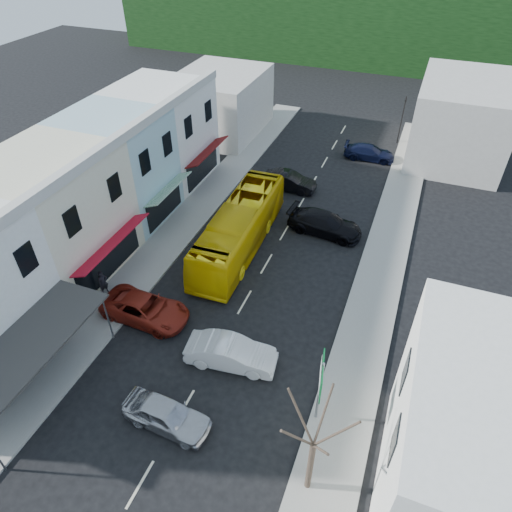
{
  "coord_description": "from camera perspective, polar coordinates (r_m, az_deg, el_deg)",
  "views": [
    {
      "loc": [
        7.99,
        -14.71,
        20.19
      ],
      "look_at": [
        0.0,
        6.0,
        2.2
      ],
      "focal_mm": 32.0,
      "sensor_mm": 36.0,
      "label": 1
    }
  ],
  "objects": [
    {
      "name": "pedestrian_left",
      "position": [
        30.05,
        -18.56,
        -3.15
      ],
      "size": [
        0.58,
        0.7,
        1.7
      ],
      "primitive_type": "imported",
      "rotation": [
        0.0,
        0.0,
        1.22
      ],
      "color": "black",
      "rests_on": "sidewalk_left"
    },
    {
      "name": "traffic_signal",
      "position": [
        48.94,
        17.74,
        15.87
      ],
      "size": [
        0.87,
        1.14,
        4.73
      ],
      "primitive_type": null,
      "rotation": [
        0.0,
        0.0,
        3.36
      ],
      "color": "black",
      "rests_on": "ground"
    },
    {
      "name": "distant_block_left",
      "position": [
        49.35,
        -4.45,
        18.52
      ],
      "size": [
        8.0,
        10.0,
        6.0
      ],
      "primitive_type": "cube",
      "color": "#B7B2A8",
      "rests_on": "ground"
    },
    {
      "name": "right_building",
      "position": [
        20.18,
        28.72,
        -21.93
      ],
      "size": [
        8.0,
        9.0,
        8.0
      ],
      "primitive_type": "cube",
      "color": "silver",
      "rests_on": "ground"
    },
    {
      "name": "sidewalk_right",
      "position": [
        31.87,
        15.36,
        -1.8
      ],
      "size": [
        3.0,
        52.0,
        0.15
      ],
      "primitive_type": "cube",
      "color": "gray",
      "rests_on": "ground"
    },
    {
      "name": "bus",
      "position": [
        31.98,
        -2.05,
        3.33
      ],
      "size": [
        2.85,
        11.67,
        3.1
      ],
      "primitive_type": "imported",
      "rotation": [
        0.0,
        0.0,
        0.03
      ],
      "color": "yellow",
      "rests_on": "ground"
    },
    {
      "name": "car_red",
      "position": [
        28.02,
        -13.68,
        -6.48
      ],
      "size": [
        4.66,
        2.05,
        1.4
      ],
      "primitive_type": "imported",
      "rotation": [
        0.0,
        0.0,
        1.54
      ],
      "color": "maroon",
      "rests_on": "ground"
    },
    {
      "name": "sidewalk_left",
      "position": [
        35.43,
        -9.04,
        3.88
      ],
      "size": [
        3.0,
        52.0,
        0.15
      ],
      "primitive_type": "cube",
      "color": "gray",
      "rests_on": "ground"
    },
    {
      "name": "distant_block_right",
      "position": [
        47.82,
        24.19,
        15.29
      ],
      "size": [
        8.0,
        12.0,
        7.0
      ],
      "primitive_type": "cube",
      "color": "#B7B2A8",
      "rests_on": "ground"
    },
    {
      "name": "car_silver",
      "position": [
        23.29,
        -11.1,
        -18.95
      ],
      "size": [
        4.49,
        2.03,
        1.4
      ],
      "primitive_type": "imported",
      "rotation": [
        0.0,
        0.0,
        1.52
      ],
      "color": "#B9BABF",
      "rests_on": "ground"
    },
    {
      "name": "car_navy_far",
      "position": [
        45.48,
        13.99,
        12.48
      ],
      "size": [
        4.6,
        2.09,
        1.4
      ],
      "primitive_type": "imported",
      "rotation": [
        0.0,
        0.0,
        1.63
      ],
      "color": "black",
      "rests_on": "ground"
    },
    {
      "name": "car_black_far",
      "position": [
        39.37,
        4.12,
        9.24
      ],
      "size": [
        4.43,
        1.88,
        1.4
      ],
      "primitive_type": "imported",
      "rotation": [
        0.0,
        0.0,
        1.55
      ],
      "color": "black",
      "rests_on": "ground"
    },
    {
      "name": "ground",
      "position": [
        26.23,
        -4.82,
        -11.51
      ],
      "size": [
        120.0,
        120.0,
        0.0
      ],
      "primitive_type": "plane",
      "color": "black",
      "rests_on": "ground"
    },
    {
      "name": "car_white",
      "position": [
        25.04,
        -3.13,
        -12.18
      ],
      "size": [
        4.6,
        2.38,
        1.4
      ],
      "primitive_type": "imported",
      "rotation": [
        0.0,
        0.0,
        1.71
      ],
      "color": "silver",
      "rests_on": "ground"
    },
    {
      "name": "hillside",
      "position": [
        81.48,
        16.11,
        28.24
      ],
      "size": [
        80.0,
        26.0,
        14.0
      ],
      "color": "black",
      "rests_on": "ground"
    },
    {
      "name": "car_black_near",
      "position": [
        34.29,
        8.58,
        3.89
      ],
      "size": [
        4.65,
        2.24,
        1.4
      ],
      "primitive_type": "imported",
      "rotation": [
        0.0,
        0.0,
        1.48
      ],
      "color": "black",
      "rests_on": "ground"
    },
    {
      "name": "street_tree",
      "position": [
        19.12,
        7.18,
        -22.4
      ],
      "size": [
        2.57,
        2.57,
        6.98
      ],
      "primitive_type": null,
      "rotation": [
        0.0,
        0.0,
        -0.09
      ],
      "color": "#342820",
      "rests_on": "ground"
    },
    {
      "name": "shopfront_row",
      "position": [
        32.72,
        -21.69,
        6.39
      ],
      "size": [
        8.25,
        30.0,
        8.0
      ],
      "color": "silver",
      "rests_on": "ground"
    },
    {
      "name": "direction_sign",
      "position": [
        22.05,
        7.93,
        -16.56
      ],
      "size": [
        0.94,
        2.0,
        4.26
      ],
      "primitive_type": null,
      "rotation": [
        0.0,
        0.0,
        0.19
      ],
      "color": "#065022",
      "rests_on": "ground"
    }
  ]
}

